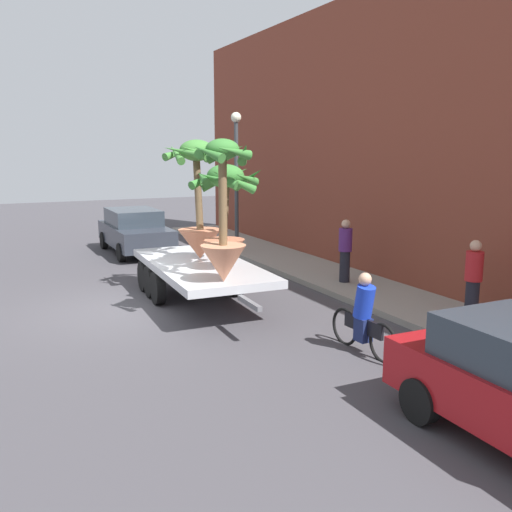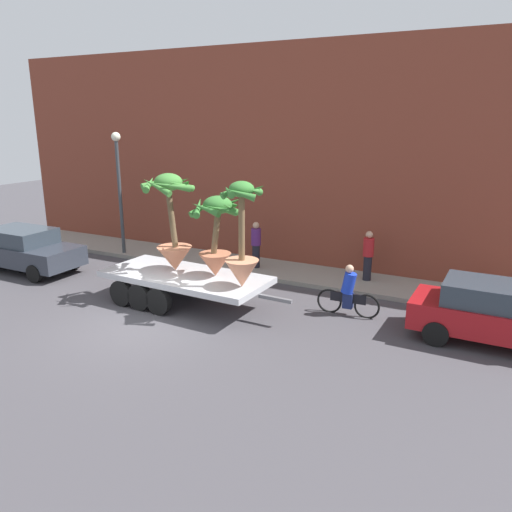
{
  "view_description": "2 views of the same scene",
  "coord_description": "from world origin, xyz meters",
  "px_view_note": "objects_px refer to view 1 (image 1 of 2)",
  "views": [
    {
      "loc": [
        12.73,
        -2.81,
        3.68
      ],
      "look_at": [
        2.77,
        2.09,
        1.57
      ],
      "focal_mm": 39.11,
      "sensor_mm": 36.0,
      "label": 1
    },
    {
      "loc": [
        8.59,
        -9.95,
        5.52
      ],
      "look_at": [
        2.31,
        2.33,
        1.69
      ],
      "focal_mm": 35.1,
      "sensor_mm": 36.0,
      "label": 2
    }
  ],
  "objects_px": {
    "pedestrian_far_left": "(345,250)",
    "cyclist": "(364,318)",
    "pedestrian_near_gate": "(473,279)",
    "street_lamp": "(236,163)",
    "flatbed_trailer": "(197,270)",
    "potted_palm_rear": "(198,204)",
    "trailing_car": "(135,230)",
    "potted_palm_front": "(223,225)",
    "potted_palm_middle": "(225,215)"
  },
  "relations": [
    {
      "from": "pedestrian_far_left",
      "to": "cyclist",
      "type": "bearing_deg",
      "value": -31.21
    },
    {
      "from": "pedestrian_near_gate",
      "to": "street_lamp",
      "type": "distance_m",
      "value": 10.16
    },
    {
      "from": "flatbed_trailer",
      "to": "potted_palm_rear",
      "type": "distance_m",
      "value": 1.66
    },
    {
      "from": "cyclist",
      "to": "street_lamp",
      "type": "distance_m",
      "value": 10.62
    },
    {
      "from": "trailing_car",
      "to": "pedestrian_near_gate",
      "type": "height_order",
      "value": "pedestrian_near_gate"
    },
    {
      "from": "potted_palm_front",
      "to": "street_lamp",
      "type": "relative_size",
      "value": 0.61
    },
    {
      "from": "pedestrian_near_gate",
      "to": "cyclist",
      "type": "bearing_deg",
      "value": -85.36
    },
    {
      "from": "cyclist",
      "to": "pedestrian_near_gate",
      "type": "bearing_deg",
      "value": 94.64
    },
    {
      "from": "pedestrian_near_gate",
      "to": "pedestrian_far_left",
      "type": "xyz_separation_m",
      "value": [
        -4.07,
        -0.38,
        0.0
      ]
    },
    {
      "from": "flatbed_trailer",
      "to": "potted_palm_front",
      "type": "distance_m",
      "value": 2.77
    },
    {
      "from": "flatbed_trailer",
      "to": "potted_palm_front",
      "type": "relative_size",
      "value": 2.09
    },
    {
      "from": "potted_palm_middle",
      "to": "pedestrian_far_left",
      "type": "distance_m",
      "value": 4.03
    },
    {
      "from": "flatbed_trailer",
      "to": "potted_palm_middle",
      "type": "bearing_deg",
      "value": 11.28
    },
    {
      "from": "potted_palm_middle",
      "to": "potted_palm_front",
      "type": "distance_m",
      "value": 1.24
    },
    {
      "from": "trailing_car",
      "to": "street_lamp",
      "type": "xyz_separation_m",
      "value": [
        1.88,
        3.21,
        2.4
      ]
    },
    {
      "from": "potted_palm_rear",
      "to": "pedestrian_far_left",
      "type": "relative_size",
      "value": 1.73
    },
    {
      "from": "cyclist",
      "to": "pedestrian_near_gate",
      "type": "xyz_separation_m",
      "value": [
        -0.24,
        2.99,
        0.37
      ]
    },
    {
      "from": "potted_palm_front",
      "to": "pedestrian_near_gate",
      "type": "xyz_separation_m",
      "value": [
        2.29,
        4.69,
        -1.14
      ]
    },
    {
      "from": "potted_palm_middle",
      "to": "street_lamp",
      "type": "bearing_deg",
      "value": 153.69
    },
    {
      "from": "potted_palm_rear",
      "to": "potted_palm_front",
      "type": "xyz_separation_m",
      "value": [
        2.64,
        -0.44,
        -0.2
      ]
    },
    {
      "from": "cyclist",
      "to": "trailing_car",
      "type": "relative_size",
      "value": 0.42
    },
    {
      "from": "potted_palm_middle",
      "to": "trailing_car",
      "type": "distance_m",
      "value": 8.45
    },
    {
      "from": "potted_palm_rear",
      "to": "potted_palm_front",
      "type": "height_order",
      "value": "potted_palm_rear"
    },
    {
      "from": "flatbed_trailer",
      "to": "trailing_car",
      "type": "xyz_separation_m",
      "value": [
        -7.1,
        0.22,
        0.08
      ]
    },
    {
      "from": "cyclist",
      "to": "street_lamp",
      "type": "height_order",
      "value": "street_lamp"
    },
    {
      "from": "potted_palm_rear",
      "to": "cyclist",
      "type": "bearing_deg",
      "value": 13.73
    },
    {
      "from": "cyclist",
      "to": "street_lamp",
      "type": "relative_size",
      "value": 0.38
    },
    {
      "from": "pedestrian_near_gate",
      "to": "street_lamp",
      "type": "relative_size",
      "value": 0.35
    },
    {
      "from": "potted_palm_rear",
      "to": "street_lamp",
      "type": "bearing_deg",
      "value": 146.51
    },
    {
      "from": "pedestrian_near_gate",
      "to": "pedestrian_far_left",
      "type": "relative_size",
      "value": 1.0
    },
    {
      "from": "potted_palm_rear",
      "to": "flatbed_trailer",
      "type": "bearing_deg",
      "value": -30.36
    },
    {
      "from": "cyclist",
      "to": "potted_palm_front",
      "type": "bearing_deg",
      "value": -146.18
    },
    {
      "from": "potted_palm_rear",
      "to": "pedestrian_far_left",
      "type": "height_order",
      "value": "potted_palm_rear"
    },
    {
      "from": "potted_palm_rear",
      "to": "pedestrian_near_gate",
      "type": "height_order",
      "value": "potted_palm_rear"
    },
    {
      "from": "potted_palm_middle",
      "to": "pedestrian_near_gate",
      "type": "bearing_deg",
      "value": 50.63
    },
    {
      "from": "potted_palm_front",
      "to": "street_lamp",
      "type": "bearing_deg",
      "value": 153.95
    },
    {
      "from": "cyclist",
      "to": "pedestrian_near_gate",
      "type": "height_order",
      "value": "pedestrian_near_gate"
    },
    {
      "from": "potted_palm_middle",
      "to": "cyclist",
      "type": "height_order",
      "value": "potted_palm_middle"
    },
    {
      "from": "cyclist",
      "to": "pedestrian_far_left",
      "type": "relative_size",
      "value": 1.08
    },
    {
      "from": "potted_palm_rear",
      "to": "cyclist",
      "type": "xyz_separation_m",
      "value": [
        5.17,
        1.26,
        -1.71
      ]
    },
    {
      "from": "flatbed_trailer",
      "to": "potted_palm_rear",
      "type": "height_order",
      "value": "potted_palm_rear"
    },
    {
      "from": "potted_palm_rear",
      "to": "trailing_car",
      "type": "xyz_separation_m",
      "value": [
        -6.82,
        0.06,
        -1.55
      ]
    },
    {
      "from": "potted_palm_front",
      "to": "cyclist",
      "type": "bearing_deg",
      "value": 33.82
    },
    {
      "from": "flatbed_trailer",
      "to": "potted_palm_rear",
      "type": "bearing_deg",
      "value": 149.64
    },
    {
      "from": "potted_palm_middle",
      "to": "pedestrian_far_left",
      "type": "bearing_deg",
      "value": 99.67
    },
    {
      "from": "potted_palm_rear",
      "to": "street_lamp",
      "type": "height_order",
      "value": "street_lamp"
    },
    {
      "from": "potted_palm_front",
      "to": "pedestrian_near_gate",
      "type": "distance_m",
      "value": 5.34
    },
    {
      "from": "flatbed_trailer",
      "to": "potted_palm_front",
      "type": "height_order",
      "value": "potted_palm_front"
    },
    {
      "from": "potted_palm_middle",
      "to": "cyclist",
      "type": "distance_m",
      "value": 4.16
    },
    {
      "from": "potted_palm_middle",
      "to": "pedestrian_far_left",
      "type": "height_order",
      "value": "potted_palm_middle"
    }
  ]
}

